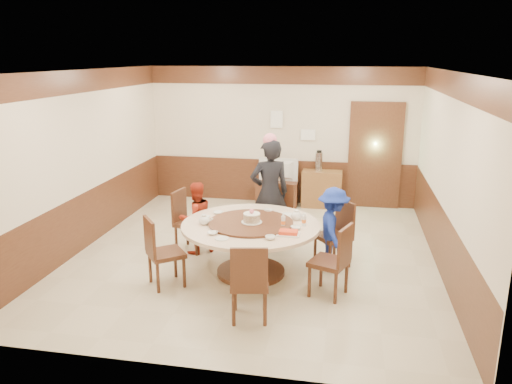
% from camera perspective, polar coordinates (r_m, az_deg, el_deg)
% --- Properties ---
extents(room, '(6.00, 6.04, 2.84)m').
position_cam_1_polar(room, '(7.54, -0.11, 0.49)').
color(room, beige).
rests_on(room, ground).
extents(banquet_table, '(1.93, 1.93, 0.78)m').
position_cam_1_polar(banquet_table, '(7.02, -0.60, -5.32)').
color(banquet_table, '#4A2717').
rests_on(banquet_table, ground).
extents(chair_0, '(0.62, 0.62, 0.97)m').
position_cam_1_polar(chair_0, '(7.47, 8.87, -6.09)').
color(chair_0, '#4A2717').
rests_on(chair_0, ground).
extents(chair_1, '(0.53, 0.54, 0.97)m').
position_cam_1_polar(chair_1, '(8.27, 2.49, -3.76)').
color(chair_1, '#4A2717').
rests_on(chair_1, ground).
extents(chair_2, '(0.52, 0.52, 0.97)m').
position_cam_1_polar(chair_2, '(8.02, -7.52, -4.51)').
color(chair_2, '#4A2717').
rests_on(chair_2, ground).
extents(chair_3, '(0.62, 0.62, 0.97)m').
position_cam_1_polar(chair_3, '(6.88, -10.36, -8.11)').
color(chair_3, '#4A2717').
rests_on(chair_3, ground).
extents(chair_4, '(0.51, 0.52, 0.97)m').
position_cam_1_polar(chair_4, '(5.95, -0.74, -11.71)').
color(chair_4, '#4A2717').
rests_on(chair_4, ground).
extents(chair_5, '(0.57, 0.57, 0.97)m').
position_cam_1_polar(chair_5, '(6.57, 8.45, -9.18)').
color(chair_5, '#4A2717').
rests_on(chair_5, ground).
extents(person_standing, '(0.76, 0.65, 1.76)m').
position_cam_1_polar(person_standing, '(7.99, 1.56, -0.14)').
color(person_standing, black).
rests_on(person_standing, ground).
extents(person_red, '(0.70, 0.69, 1.14)m').
position_cam_1_polar(person_red, '(7.82, -6.86, -2.96)').
color(person_red, '#A42915').
rests_on(person_red, ground).
extents(person_blue, '(0.60, 0.86, 1.22)m').
position_cam_1_polar(person_blue, '(7.23, 8.80, -4.24)').
color(person_blue, navy).
rests_on(person_blue, ground).
extents(birthday_cake, '(0.29, 0.29, 0.20)m').
position_cam_1_polar(birthday_cake, '(6.89, -0.50, -2.96)').
color(birthday_cake, white).
rests_on(birthday_cake, banquet_table).
extents(teapot_left, '(0.17, 0.15, 0.13)m').
position_cam_1_polar(teapot_left, '(6.94, -5.94, -3.25)').
color(teapot_left, white).
rests_on(teapot_left, banquet_table).
extents(teapot_right, '(0.17, 0.15, 0.13)m').
position_cam_1_polar(teapot_right, '(7.12, 4.64, -2.72)').
color(teapot_right, white).
rests_on(teapot_right, banquet_table).
extents(bowl_0, '(0.14, 0.14, 0.03)m').
position_cam_1_polar(bowl_0, '(7.39, -4.36, -2.38)').
color(bowl_0, white).
rests_on(bowl_0, banquet_table).
extents(bowl_1, '(0.14, 0.14, 0.04)m').
position_cam_1_polar(bowl_1, '(6.38, 1.65, -5.23)').
color(bowl_1, white).
rests_on(bowl_1, banquet_table).
extents(bowl_2, '(0.14, 0.14, 0.03)m').
position_cam_1_polar(bowl_2, '(6.57, -4.99, -4.70)').
color(bowl_2, white).
rests_on(bowl_2, banquet_table).
extents(bowl_3, '(0.14, 0.14, 0.04)m').
position_cam_1_polar(bowl_3, '(6.74, 4.57, -4.11)').
color(bowl_3, white).
rests_on(bowl_3, banquet_table).
extents(bowl_4, '(0.14, 0.14, 0.03)m').
position_cam_1_polar(bowl_4, '(7.19, -5.82, -2.92)').
color(bowl_4, white).
rests_on(bowl_4, banquet_table).
extents(bowl_5, '(0.13, 0.13, 0.04)m').
position_cam_1_polar(bowl_5, '(7.45, 1.42, -2.15)').
color(bowl_5, white).
rests_on(bowl_5, banquet_table).
extents(saucer_near, '(0.18, 0.18, 0.01)m').
position_cam_1_polar(saucer_near, '(6.41, -3.95, -5.31)').
color(saucer_near, white).
rests_on(saucer_near, banquet_table).
extents(saucer_far, '(0.18, 0.18, 0.01)m').
position_cam_1_polar(saucer_far, '(7.35, 3.60, -2.55)').
color(saucer_far, white).
rests_on(saucer_far, banquet_table).
extents(shrimp_platter, '(0.30, 0.20, 0.06)m').
position_cam_1_polar(shrimp_platter, '(6.53, 3.73, -4.69)').
color(shrimp_platter, white).
rests_on(shrimp_platter, banquet_table).
extents(bottle_0, '(0.06, 0.06, 0.16)m').
position_cam_1_polar(bottle_0, '(6.79, 3.13, -3.42)').
color(bottle_0, silver).
rests_on(bottle_0, banquet_table).
extents(bottle_1, '(0.06, 0.06, 0.16)m').
position_cam_1_polar(bottle_1, '(6.87, 5.50, -3.25)').
color(bottle_1, silver).
rests_on(bottle_1, banquet_table).
extents(tv_stand, '(0.85, 0.45, 0.50)m').
position_cam_1_polar(tv_stand, '(10.37, 2.47, -0.10)').
color(tv_stand, '#4A2717').
rests_on(tv_stand, ground).
extents(television, '(0.82, 0.14, 0.47)m').
position_cam_1_polar(television, '(10.25, 2.50, 2.50)').
color(television, gray).
rests_on(television, tv_stand).
extents(side_cabinet, '(0.80, 0.40, 0.75)m').
position_cam_1_polar(side_cabinet, '(10.28, 7.51, 0.36)').
color(side_cabinet, brown).
rests_on(side_cabinet, ground).
extents(thermos, '(0.15, 0.15, 0.38)m').
position_cam_1_polar(thermos, '(10.15, 7.20, 3.46)').
color(thermos, silver).
rests_on(thermos, side_cabinet).
extents(notice_left, '(0.25, 0.00, 0.35)m').
position_cam_1_polar(notice_left, '(10.28, 2.36, 8.30)').
color(notice_left, white).
rests_on(notice_left, room).
extents(notice_right, '(0.30, 0.00, 0.22)m').
position_cam_1_polar(notice_right, '(10.25, 5.96, 6.51)').
color(notice_right, white).
rests_on(notice_right, room).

